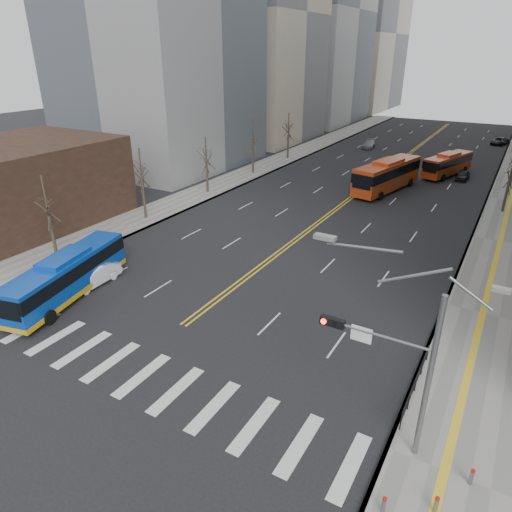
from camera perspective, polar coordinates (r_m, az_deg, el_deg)
ground at (r=27.08m, az=-15.90°, el=-13.37°), size 220.00×220.00×0.00m
sidewalk_left at (r=69.56m, az=0.97°, el=11.08°), size 5.00×130.00×0.15m
crosswalk at (r=27.08m, az=-15.90°, el=-13.36°), size 26.70×4.00×0.01m
centerline at (r=72.83m, az=16.60°, el=10.64°), size 0.55×100.00×0.01m
storefront at (r=51.33m, az=-27.74°, el=7.94°), size 14.00×18.00×8.00m
signal_mast at (r=19.85m, az=16.99°, el=-11.62°), size 5.37×0.37×9.39m
pedestrian_railing at (r=25.37m, az=19.40°, el=-14.48°), size 0.06×6.06×1.02m
bollards at (r=20.92m, az=21.07°, el=-26.11°), size 2.87×3.17×0.78m
street_trees at (r=55.26m, az=4.21°, el=12.59°), size 35.20×47.20×7.60m
blue_bus at (r=34.77m, az=-22.55°, el=-2.21°), size 4.74×11.19×3.21m
red_bus_near at (r=59.40m, az=16.07°, el=9.85°), size 5.34×12.58×3.86m
red_bus_far at (r=69.65m, az=22.85°, el=10.66°), size 5.16×10.18×3.19m
car_white at (r=36.16m, az=-19.79°, el=-2.35°), size 1.72×4.65×1.52m
car_dark_mid at (r=68.55m, az=24.42°, el=9.19°), size 1.63×3.75×1.26m
car_silver at (r=86.26m, az=13.94°, el=13.42°), size 2.53×4.82×1.33m
car_dark_far at (r=97.89m, az=28.15°, el=12.55°), size 3.20×4.97×1.27m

